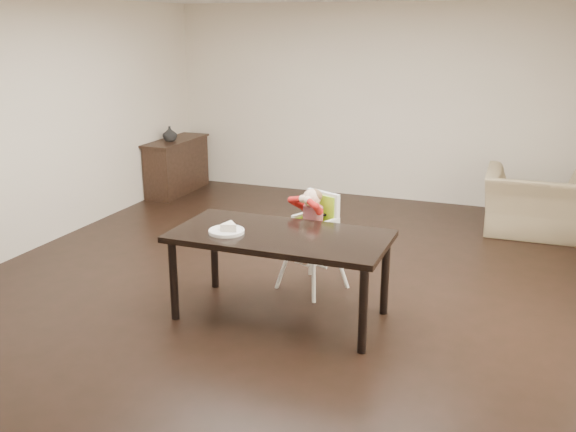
# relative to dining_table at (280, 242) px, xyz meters

# --- Properties ---
(ground) EXTENTS (7.00, 7.00, 0.00)m
(ground) POSITION_rel_dining_table_xyz_m (-0.21, 0.68, -0.67)
(ground) COLOR black
(ground) RESTS_ON ground
(room_walls) EXTENTS (6.02, 7.02, 2.71)m
(room_walls) POSITION_rel_dining_table_xyz_m (-0.21, 0.68, 1.18)
(room_walls) COLOR beige
(room_walls) RESTS_ON ground
(dining_table) EXTENTS (1.80, 0.90, 0.75)m
(dining_table) POSITION_rel_dining_table_xyz_m (0.00, 0.00, 0.00)
(dining_table) COLOR black
(dining_table) RESTS_ON ground
(high_chair) EXTENTS (0.53, 0.53, 0.97)m
(high_chair) POSITION_rel_dining_table_xyz_m (0.06, 0.70, 0.02)
(high_chair) COLOR white
(high_chair) RESTS_ON ground
(plate) EXTENTS (0.35, 0.35, 0.09)m
(plate) POSITION_rel_dining_table_xyz_m (-0.41, -0.14, 0.11)
(plate) COLOR white
(plate) RESTS_ON dining_table
(armchair) EXTENTS (1.17, 0.77, 1.01)m
(armchair) POSITION_rel_dining_table_xyz_m (1.99, 3.19, -0.17)
(armchair) COLOR #978460
(armchair) RESTS_ON ground
(sideboard) EXTENTS (0.44, 1.26, 0.79)m
(sideboard) POSITION_rel_dining_table_xyz_m (-2.99, 3.38, -0.27)
(sideboard) COLOR black
(sideboard) RESTS_ON ground
(vase) EXTENTS (0.22, 0.23, 0.21)m
(vase) POSITION_rel_dining_table_xyz_m (-2.99, 3.23, 0.22)
(vase) COLOR #99999E
(vase) RESTS_ON sideboard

